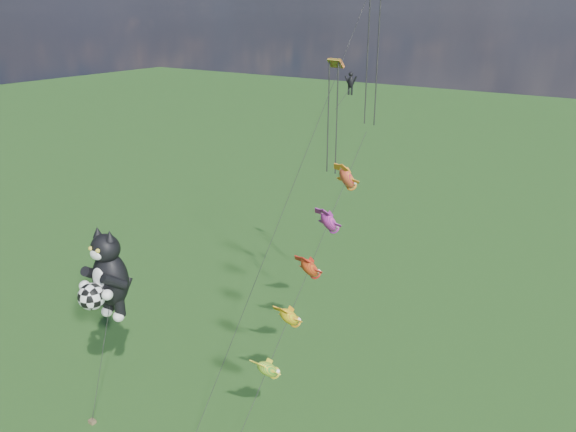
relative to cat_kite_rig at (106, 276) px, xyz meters
The scene contains 4 objects.
ground 9.23m from the cat_kite_rig, 151.44° to the left, with size 300.00×300.00×0.00m, color #10370D.
cat_kite_rig is the anchor object (origin of this frame).
fish_windsock_rig 11.80m from the cat_kite_rig, 34.69° to the left, with size 0.95×15.97×15.60m.
parafoil_rig 18.50m from the cat_kite_rig, 55.11° to the left, with size 2.68×17.47×25.35m.
Camera 1 is at (28.42, -20.32, 22.97)m, focal length 35.00 mm.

